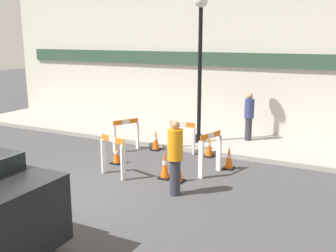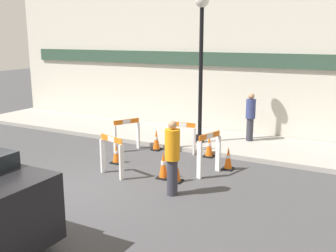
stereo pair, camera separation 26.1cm
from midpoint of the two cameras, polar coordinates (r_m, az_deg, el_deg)
name	(u,v)px [view 1 (the left image)]	position (r m, az deg, el deg)	size (l,w,h in m)	color
ground_plane	(68,196)	(9.55, -15.02, -9.85)	(60.00, 60.00, 0.00)	#424244
sidewalk_slab	(179,136)	(14.26, 1.09, -1.53)	(18.00, 2.93, 0.14)	#9E9B93
storefront_facade	(197,60)	(15.24, 3.70, 9.58)	(18.00, 0.22, 5.50)	beige
streetlamp_post	(200,49)	(12.85, 4.10, 11.15)	(0.44, 0.44, 4.79)	black
barricade_0	(210,152)	(10.50, 5.44, -3.80)	(0.36, 0.87, 1.15)	white
barricade_1	(182,137)	(12.37, 1.49, -1.54)	(0.83, 0.21, 1.01)	white
barricade_2	(126,134)	(12.73, -6.69, -1.12)	(0.55, 0.85, 1.03)	white
barricade_3	(113,155)	(10.43, -8.70, -4.19)	(0.86, 0.36, 1.09)	white
traffic_cone_0	(117,154)	(11.55, -8.12, -4.08)	(0.30, 0.30, 0.58)	black
traffic_cone_1	(209,146)	(12.13, 5.35, -2.92)	(0.30, 0.30, 0.69)	black
traffic_cone_2	(156,140)	(12.77, -2.38, -2.05)	(0.30, 0.30, 0.69)	black
traffic_cone_3	(178,169)	(10.01, 0.74, -6.21)	(0.30, 0.30, 0.72)	black
traffic_cone_4	(165,165)	(10.24, -1.19, -5.73)	(0.30, 0.30, 0.73)	black
traffic_cone_5	(229,158)	(11.07, 8.16, -4.64)	(0.30, 0.30, 0.65)	black
person_worker	(175,155)	(9.02, 0.21, -4.30)	(0.49, 0.49, 1.78)	#33333D
person_pedestrian	(249,115)	(13.55, 11.14, 1.61)	(0.44, 0.44, 1.64)	#33333D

